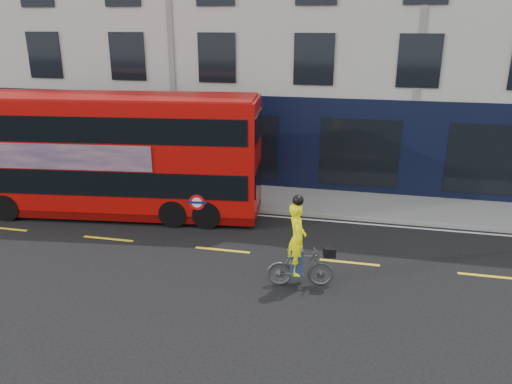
% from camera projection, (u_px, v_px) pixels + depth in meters
% --- Properties ---
extents(ground, '(120.00, 120.00, 0.00)m').
position_uv_depth(ground, '(84.00, 258.00, 15.36)').
color(ground, black).
rests_on(ground, ground).
extents(pavement, '(60.00, 3.00, 0.12)m').
position_uv_depth(pavement, '(165.00, 190.00, 21.35)').
color(pavement, gray).
rests_on(pavement, ground).
extents(kerb, '(60.00, 0.12, 0.13)m').
position_uv_depth(kerb, '(151.00, 202.00, 19.96)').
color(kerb, gray).
rests_on(kerb, ground).
extents(building_terrace, '(50.00, 10.07, 15.00)m').
position_uv_depth(building_terrace, '(206.00, 9.00, 24.88)').
color(building_terrace, '#A6A49D').
rests_on(building_terrace, ground).
extents(road_edge_line, '(58.00, 0.10, 0.01)m').
position_uv_depth(road_edge_line, '(148.00, 206.00, 19.70)').
color(road_edge_line, silver).
rests_on(road_edge_line, ground).
extents(lane_dashes, '(58.00, 0.12, 0.01)m').
position_uv_depth(lane_dashes, '(108.00, 239.00, 16.75)').
color(lane_dashes, yellow).
rests_on(lane_dashes, ground).
extents(bus, '(11.27, 3.79, 4.46)m').
position_uv_depth(bus, '(110.00, 154.00, 18.32)').
color(bus, '#AA0906').
rests_on(bus, ground).
extents(cyclist, '(1.91, 0.87, 2.65)m').
position_uv_depth(cyclist, '(299.00, 256.00, 13.51)').
color(cyclist, '#4A4C50').
rests_on(cyclist, ground).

